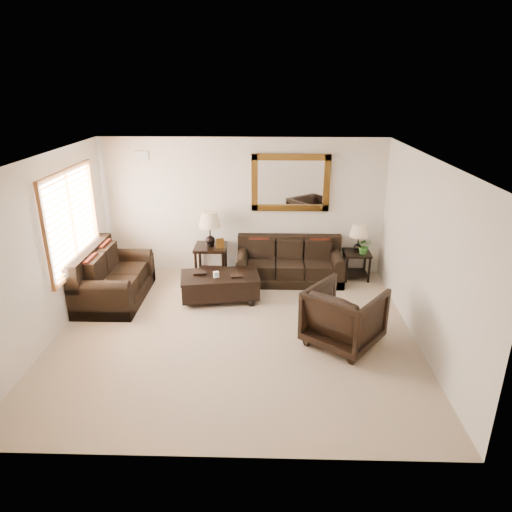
{
  "coord_description": "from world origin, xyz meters",
  "views": [
    {
      "loc": [
        0.5,
        -6.18,
        3.67
      ],
      "look_at": [
        0.31,
        0.6,
        1.06
      ],
      "focal_mm": 32.0,
      "sensor_mm": 36.0,
      "label": 1
    }
  ],
  "objects_px": {
    "sofa": "(289,265)",
    "loveseat": "(111,281)",
    "coffee_table": "(220,284)",
    "end_table_right": "(358,243)",
    "end_table_left": "(210,236)",
    "armchair": "(344,314)"
  },
  "relations": [
    {
      "from": "loveseat",
      "to": "end_table_left",
      "type": "relative_size",
      "value": 1.27
    },
    {
      "from": "sofa",
      "to": "loveseat",
      "type": "height_order",
      "value": "loveseat"
    },
    {
      "from": "loveseat",
      "to": "coffee_table",
      "type": "bearing_deg",
      "value": -88.24
    },
    {
      "from": "coffee_table",
      "to": "end_table_right",
      "type": "bearing_deg",
      "value": 11.95
    },
    {
      "from": "end_table_left",
      "to": "end_table_right",
      "type": "height_order",
      "value": "end_table_left"
    },
    {
      "from": "end_table_left",
      "to": "coffee_table",
      "type": "relative_size",
      "value": 0.92
    },
    {
      "from": "sofa",
      "to": "loveseat",
      "type": "bearing_deg",
      "value": -163.53
    },
    {
      "from": "end_table_right",
      "to": "coffee_table",
      "type": "distance_m",
      "value": 2.81
    },
    {
      "from": "sofa",
      "to": "coffee_table",
      "type": "xyz_separation_m",
      "value": [
        -1.27,
        -0.89,
        -0.01
      ]
    },
    {
      "from": "loveseat",
      "to": "coffee_table",
      "type": "height_order",
      "value": "loveseat"
    },
    {
      "from": "sofa",
      "to": "loveseat",
      "type": "relative_size",
      "value": 1.19
    },
    {
      "from": "loveseat",
      "to": "end_table_right",
      "type": "xyz_separation_m",
      "value": [
        4.53,
        1.06,
        0.37
      ]
    },
    {
      "from": "sofa",
      "to": "end_table_left",
      "type": "xyz_separation_m",
      "value": [
        -1.54,
        0.06,
        0.58
      ]
    },
    {
      "from": "sofa",
      "to": "armchair",
      "type": "xyz_separation_m",
      "value": [
        0.71,
        -2.33,
        0.19
      ]
    },
    {
      "from": "coffee_table",
      "to": "sofa",
      "type": "bearing_deg",
      "value": 25.84
    },
    {
      "from": "end_table_left",
      "to": "coffee_table",
      "type": "xyz_separation_m",
      "value": [
        0.27,
        -0.94,
        -0.59
      ]
    },
    {
      "from": "sofa",
      "to": "end_table_right",
      "type": "distance_m",
      "value": 1.39
    },
    {
      "from": "loveseat",
      "to": "armchair",
      "type": "relative_size",
      "value": 1.73
    },
    {
      "from": "sofa",
      "to": "coffee_table",
      "type": "relative_size",
      "value": 1.39
    },
    {
      "from": "loveseat",
      "to": "end_table_right",
      "type": "height_order",
      "value": "end_table_right"
    },
    {
      "from": "end_table_right",
      "to": "armchair",
      "type": "relative_size",
      "value": 1.13
    },
    {
      "from": "end_table_left",
      "to": "armchair",
      "type": "relative_size",
      "value": 1.36
    }
  ]
}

